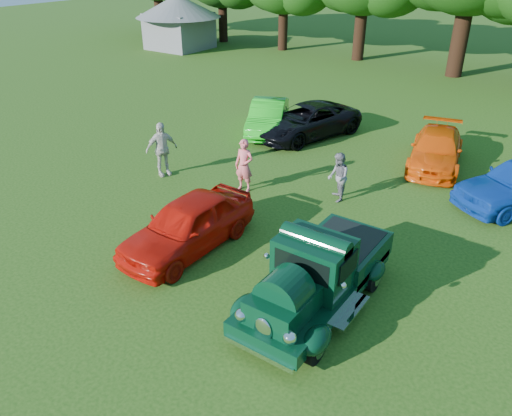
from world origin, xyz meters
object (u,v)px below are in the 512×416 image
Objects in this scene: red_convertible at (188,225)px; gazebo at (179,16)px; back_car_orange at (436,150)px; spectator_pink at (244,165)px; spectator_grey at (338,177)px; hero_pickup at (318,275)px; back_car_lime at (268,117)px; spectator_white at (162,149)px; back_car_black at (306,121)px.

red_convertible is 28.88m from gazebo.
back_car_orange is 2.43× the size of spectator_pink.
red_convertible is 5.20m from spectator_grey.
hero_pickup reaches higher than back_car_lime.
spectator_grey reaches higher than red_convertible.
spectator_white is at bearing 142.98° from red_convertible.
gazebo is (-16.21, 12.16, 1.73)m from back_car_lime.
back_car_black is 0.76× the size of gazebo.
gazebo reaches higher than back_car_lime.
spectator_pink reaches higher than spectator_grey.
back_car_lime is 7.10m from back_car_orange.
spectator_pink is 25.64m from gazebo.
hero_pickup is at bearing -76.83° from back_car_lime.
back_car_orange is 2.23× the size of spectator_white.
red_convertible is 9.57m from back_car_black.
spectator_pink is at bearing 141.31° from hero_pickup.
back_car_black is 1.14× the size of back_car_orange.
spectator_white is (-2.15, -6.32, 0.28)m from back_car_black.
red_convertible is 10.07m from back_car_orange.
back_car_black is at bearing 101.78° from red_convertible.
hero_pickup is at bearing -44.62° from spectator_pink.
spectator_pink is 1.11× the size of spectator_grey.
back_car_lime is 5.90m from spectator_white.
back_car_lime is 1.70m from back_car_black.
spectator_pink reaches higher than back_car_black.
hero_pickup is at bearing -1.09° from red_convertible.
back_car_lime is 2.31× the size of spectator_pink.
back_car_lime is at bearing -164.17° from spectator_grey.
red_convertible is at bearing -123.71° from back_car_orange.
hero_pickup is 3.96m from red_convertible.
spectator_white is 0.30× the size of gazebo.
gazebo is (-18.77, 17.39, 1.52)m from spectator_pink.
hero_pickup reaches higher than red_convertible.
red_convertible is 0.85× the size of back_car_black.
back_car_black is 2.54× the size of spectator_white.
red_convertible is at bearing -94.96° from back_car_lime.
spectator_white reaches higher than back_car_orange.
back_car_black is (1.64, 0.45, 0.01)m from back_car_lime.
spectator_white is at bearing -152.72° from back_car_orange.
spectator_white is (-3.94, 3.08, 0.25)m from red_convertible.
red_convertible is 5.00m from spectator_white.
back_car_lime is at bearing -147.20° from back_car_black.
back_car_lime is 5.83m from spectator_pink.
spectator_white reaches higher than back_car_black.
spectator_pink is (-0.87, 3.72, 0.17)m from red_convertible.
spectator_pink is at bearing -105.66° from spectator_grey.
red_convertible is at bearing -61.94° from back_car_black.
back_car_orange is 0.67× the size of gazebo.
back_car_lime is at bearing 19.91° from spectator_white.
back_car_black reaches higher than back_car_orange.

